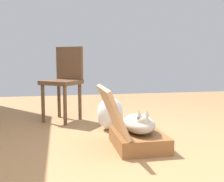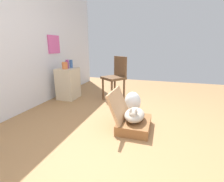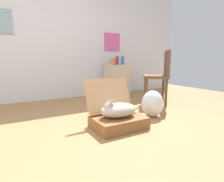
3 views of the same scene
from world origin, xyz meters
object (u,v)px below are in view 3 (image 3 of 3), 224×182
Objects in this scene: cat at (118,110)px; suitcase_base at (118,122)px; side_table at (117,81)px; chair at (159,75)px; vase_round at (117,60)px; vase_short at (122,61)px; vase_tall at (113,61)px; plastic_bag_white at (152,104)px.

suitcase_base is at bearing -2.14° from cat.
chair reaches higher than side_table.
vase_short is at bearing -13.89° from vase_round.
vase_round reaches higher than vase_tall.
vase_round is (1.03, 1.67, 0.56)m from cat.
vase_round is at bearing 58.47° from cat.
vase_round is at bearing 58.74° from suitcase_base.
suitcase_base is 0.62× the size of chair.
cat is at bearing -167.87° from plastic_bag_white.
vase_tall is at bearing 61.47° from suitcase_base.
chair reaches higher than cat.
cat is 3.52× the size of vase_tall.
cat is 2.75× the size of vase_round.
side_table is (0.37, 1.54, 0.16)m from plastic_bag_white.
vase_round is (0.37, 1.53, 0.60)m from plastic_bag_white.
vase_round reaches higher than side_table.
vase_round is at bearing 4.66° from vase_tall.
cat is 0.55× the size of chair.
side_table is 1.10m from chair.
cat is at bearing -121.53° from vase_round.
plastic_bag_white is 1.59m from side_table.
suitcase_base is 0.67m from plastic_bag_white.
plastic_bag_white is 0.54× the size of side_table.
side_table reaches higher than cat.
vase_tall is at bearing 175.26° from vase_short.
vase_tall is 0.22m from vase_short.
suitcase_base is 3.34× the size of vase_short.
vase_tall is 0.16× the size of chair.
cat is 0.76× the size of side_table.
chair reaches higher than vase_tall.
suitcase_base is at bearing -26.10° from chair.
vase_tall is 1.11m from chair.
vase_tall reaches higher than cat.
vase_short is 1.05m from chair.
plastic_bag_white is at bearing -103.59° from vase_round.
vase_tall is at bearing 80.35° from plastic_bag_white.
side_table is 0.43m from vase_tall.
side_table reaches higher than suitcase_base.
plastic_bag_white is 1.95× the size of vase_round.
plastic_bag_white is 0.84m from chair.
side_table is at bearing 76.51° from plastic_bag_white.
suitcase_base is 4.00× the size of vase_tall.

